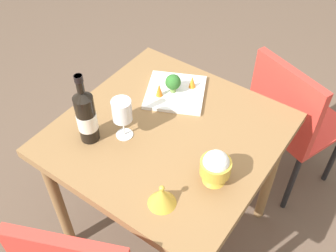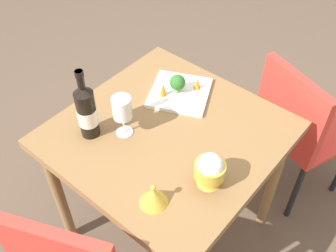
{
  "view_description": "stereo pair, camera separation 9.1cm",
  "coord_description": "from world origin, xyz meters",
  "px_view_note": "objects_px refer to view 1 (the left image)",
  "views": [
    {
      "loc": [
        -0.89,
        -0.63,
        1.9
      ],
      "look_at": [
        0.0,
        0.0,
        0.78
      ],
      "focal_mm": 42.13,
      "sensor_mm": 36.0,
      "label": 1
    },
    {
      "loc": [
        -0.83,
        -0.7,
        1.9
      ],
      "look_at": [
        0.0,
        0.0,
        0.78
      ],
      "focal_mm": 42.13,
      "sensor_mm": 36.0,
      "label": 2
    }
  ],
  "objects_px": {
    "rice_bowl_lid": "(162,196)",
    "carrot_garnish_right": "(192,82)",
    "rice_bowl": "(215,167)",
    "carrot_garnish_left": "(159,90)",
    "serving_plate": "(175,92)",
    "wine_glass": "(122,111)",
    "broccoli_floret": "(173,82)",
    "chair_by_wall": "(290,116)",
    "wine_bottle": "(86,116)"
  },
  "relations": [
    {
      "from": "rice_bowl",
      "to": "serving_plate",
      "type": "relative_size",
      "value": 0.43
    },
    {
      "from": "wine_glass",
      "to": "carrot_garnish_left",
      "type": "height_order",
      "value": "wine_glass"
    },
    {
      "from": "chair_by_wall",
      "to": "serving_plate",
      "type": "height_order",
      "value": "chair_by_wall"
    },
    {
      "from": "rice_bowl_lid",
      "to": "carrot_garnish_right",
      "type": "distance_m",
      "value": 0.61
    },
    {
      "from": "wine_glass",
      "to": "broccoli_floret",
      "type": "relative_size",
      "value": 2.09
    },
    {
      "from": "wine_bottle",
      "to": "serving_plate",
      "type": "relative_size",
      "value": 0.93
    },
    {
      "from": "wine_glass",
      "to": "serving_plate",
      "type": "distance_m",
      "value": 0.34
    },
    {
      "from": "carrot_garnish_right",
      "to": "serving_plate",
      "type": "bearing_deg",
      "value": 145.3
    },
    {
      "from": "chair_by_wall",
      "to": "broccoli_floret",
      "type": "relative_size",
      "value": 9.91
    },
    {
      "from": "chair_by_wall",
      "to": "wine_bottle",
      "type": "relative_size",
      "value": 2.75
    },
    {
      "from": "wine_glass",
      "to": "carrot_garnish_left",
      "type": "distance_m",
      "value": 0.27
    },
    {
      "from": "wine_bottle",
      "to": "carrot_garnish_left",
      "type": "xyz_separation_m",
      "value": [
        0.35,
        -0.08,
        -0.07
      ]
    },
    {
      "from": "serving_plate",
      "to": "carrot_garnish_left",
      "type": "distance_m",
      "value": 0.09
    },
    {
      "from": "rice_bowl_lid",
      "to": "rice_bowl",
      "type": "bearing_deg",
      "value": -27.09
    },
    {
      "from": "rice_bowl",
      "to": "serving_plate",
      "type": "xyz_separation_m",
      "value": [
        0.31,
        0.38,
        -0.07
      ]
    },
    {
      "from": "rice_bowl_lid",
      "to": "wine_glass",
      "type": "bearing_deg",
      "value": 60.95
    },
    {
      "from": "wine_glass",
      "to": "serving_plate",
      "type": "xyz_separation_m",
      "value": [
        0.32,
        -0.02,
        -0.12
      ]
    },
    {
      "from": "wine_bottle",
      "to": "carrot_garnish_right",
      "type": "xyz_separation_m",
      "value": [
        0.48,
        -0.17,
        -0.08
      ]
    },
    {
      "from": "chair_by_wall",
      "to": "carrot_garnish_right",
      "type": "relative_size",
      "value": 14.84
    },
    {
      "from": "rice_bowl",
      "to": "carrot_garnish_right",
      "type": "xyz_separation_m",
      "value": [
        0.37,
        0.33,
        -0.03
      ]
    },
    {
      "from": "rice_bowl_lid",
      "to": "broccoli_floret",
      "type": "bearing_deg",
      "value": 30.97
    },
    {
      "from": "rice_bowl_lid",
      "to": "carrot_garnish_left",
      "type": "relative_size",
      "value": 1.58
    },
    {
      "from": "rice_bowl_lid",
      "to": "carrot_garnish_right",
      "type": "bearing_deg",
      "value": 23.16
    },
    {
      "from": "wine_bottle",
      "to": "wine_glass",
      "type": "xyz_separation_m",
      "value": [
        0.09,
        -0.1,
        0.01
      ]
    },
    {
      "from": "serving_plate",
      "to": "wine_bottle",
      "type": "bearing_deg",
      "value": 163.2
    },
    {
      "from": "rice_bowl",
      "to": "broccoli_floret",
      "type": "relative_size",
      "value": 1.65
    },
    {
      "from": "chair_by_wall",
      "to": "carrot_garnish_right",
      "type": "xyz_separation_m",
      "value": [
        -0.34,
        0.37,
        0.27
      ]
    },
    {
      "from": "chair_by_wall",
      "to": "serving_plate",
      "type": "xyz_separation_m",
      "value": [
        -0.4,
        0.42,
        0.23
      ]
    },
    {
      "from": "rice_bowl",
      "to": "wine_glass",
      "type": "bearing_deg",
      "value": 92.12
    },
    {
      "from": "carrot_garnish_left",
      "to": "carrot_garnish_right",
      "type": "height_order",
      "value": "carrot_garnish_left"
    },
    {
      "from": "broccoli_floret",
      "to": "carrot_garnish_left",
      "type": "distance_m",
      "value": 0.07
    },
    {
      "from": "wine_glass",
      "to": "rice_bowl",
      "type": "distance_m",
      "value": 0.41
    },
    {
      "from": "chair_by_wall",
      "to": "rice_bowl",
      "type": "distance_m",
      "value": 0.77
    },
    {
      "from": "rice_bowl",
      "to": "broccoli_floret",
      "type": "bearing_deg",
      "value": 52.2
    },
    {
      "from": "rice_bowl",
      "to": "carrot_garnish_right",
      "type": "distance_m",
      "value": 0.5
    },
    {
      "from": "rice_bowl",
      "to": "carrot_garnish_right",
      "type": "height_order",
      "value": "rice_bowl"
    },
    {
      "from": "wine_glass",
      "to": "carrot_garnish_right",
      "type": "distance_m",
      "value": 0.4
    },
    {
      "from": "rice_bowl",
      "to": "carrot_garnish_right",
      "type": "relative_size",
      "value": 2.48
    },
    {
      "from": "wine_bottle",
      "to": "wine_glass",
      "type": "bearing_deg",
      "value": -48.64
    },
    {
      "from": "carrot_garnish_right",
      "to": "broccoli_floret",
      "type": "bearing_deg",
      "value": 144.57
    },
    {
      "from": "rice_bowl_lid",
      "to": "carrot_garnish_left",
      "type": "distance_m",
      "value": 0.54
    },
    {
      "from": "wine_glass",
      "to": "rice_bowl",
      "type": "xyz_separation_m",
      "value": [
        0.01,
        -0.4,
        -0.05
      ]
    },
    {
      "from": "wine_glass",
      "to": "carrot_garnish_right",
      "type": "xyz_separation_m",
      "value": [
        0.39,
        -0.07,
        -0.08
      ]
    },
    {
      "from": "wine_bottle",
      "to": "wine_glass",
      "type": "relative_size",
      "value": 1.73
    },
    {
      "from": "rice_bowl_lid",
      "to": "carrot_garnish_right",
      "type": "height_order",
      "value": "rice_bowl_lid"
    },
    {
      "from": "chair_by_wall",
      "to": "carrot_garnish_left",
      "type": "xyz_separation_m",
      "value": [
        -0.47,
        0.46,
        0.27
      ]
    },
    {
      "from": "wine_bottle",
      "to": "carrot_garnish_left",
      "type": "relative_size",
      "value": 4.89
    },
    {
      "from": "wine_bottle",
      "to": "rice_bowl",
      "type": "xyz_separation_m",
      "value": [
        0.1,
        -0.5,
        -0.05
      ]
    },
    {
      "from": "serving_plate",
      "to": "carrot_garnish_right",
      "type": "height_order",
      "value": "carrot_garnish_right"
    },
    {
      "from": "carrot_garnish_left",
      "to": "serving_plate",
      "type": "bearing_deg",
      "value": -31.61
    }
  ]
}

